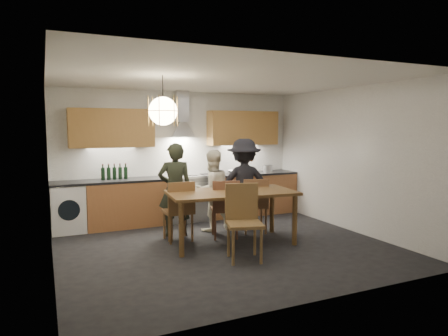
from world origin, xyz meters
name	(u,v)px	position (x,y,z in m)	size (l,w,h in m)	color
ground	(225,246)	(0.00, 0.00, 0.00)	(5.00, 5.00, 0.00)	black
room_shell	(225,138)	(0.00, 0.00, 1.71)	(5.02, 4.52, 2.61)	white
counter_run	(186,198)	(0.02, 1.95, 0.45)	(5.00, 0.62, 0.90)	#BB7847
range_stove	(185,199)	(0.00, 1.94, 0.44)	(0.90, 0.60, 0.92)	silver
wall_fixtures	(182,127)	(0.00, 2.07, 1.87)	(4.30, 0.54, 1.10)	tan
pendant_lamp	(163,111)	(-1.00, -0.10, 2.10)	(0.43, 0.43, 0.70)	black
dining_table	(232,197)	(0.17, 0.10, 0.75)	(2.11, 1.20, 0.85)	brown
chair_back_left	(180,207)	(-0.57, 0.53, 0.57)	(0.45, 0.45, 1.00)	brown
chair_back_mid	(225,205)	(0.19, 0.39, 0.57)	(0.56, 0.56, 1.00)	brown
chair_back_right	(255,202)	(0.81, 0.49, 0.56)	(0.55, 0.55, 0.98)	brown
chair_front	(243,216)	(0.00, -0.63, 0.61)	(0.59, 0.59, 1.07)	brown
person_left	(175,190)	(-0.52, 0.93, 0.81)	(0.59, 0.39, 1.61)	black
person_mid	(212,191)	(0.19, 0.99, 0.73)	(0.71, 0.56, 1.47)	white
person_right	(244,184)	(0.79, 0.88, 0.83)	(1.08, 0.62, 1.67)	black
mixing_bowl	(235,172)	(1.12, 1.94, 0.94)	(0.29, 0.29, 0.07)	#AFAFB2
stock_pot	(268,169)	(1.90, 1.91, 0.97)	(0.21, 0.21, 0.14)	silver
wine_bottles	(114,172)	(-1.36, 2.01, 1.05)	(0.49, 0.07, 0.29)	black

